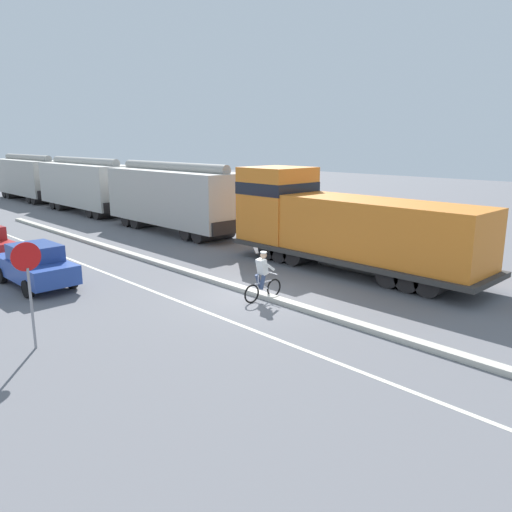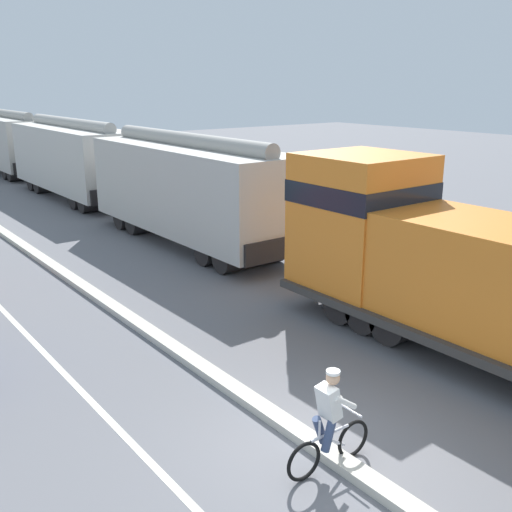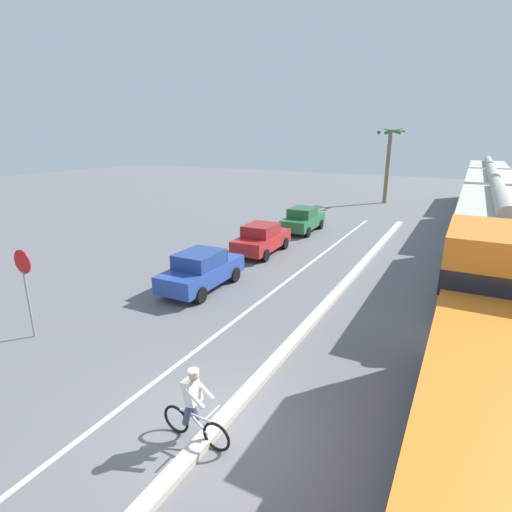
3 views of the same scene
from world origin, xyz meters
name	(u,v)px [view 2 (image 2 of 3)]	position (x,y,z in m)	size (l,w,h in m)	color
ground_plane	(318,451)	(0.00, 0.00, 0.00)	(120.00, 120.00, 0.00)	slate
median_curb	(150,332)	(0.00, 6.00, 0.08)	(0.36, 36.00, 0.16)	beige
lane_stripe	(53,362)	(-2.40, 6.00, 0.00)	(0.14, 36.00, 0.01)	silver
locomotive	(480,280)	(5.27, 0.57, 1.80)	(3.10, 11.61, 4.20)	orange
hopper_car_lead	(189,190)	(5.27, 12.73, 2.08)	(2.90, 10.60, 4.18)	#B5B3AB
hopper_car_middle	(73,159)	(5.27, 24.33, 2.08)	(2.90, 10.60, 4.18)	beige
hopper_car_trailing	(8,142)	(5.27, 35.93, 2.08)	(2.90, 10.60, 4.18)	#B0AEA6
cyclist	(329,423)	(-0.21, -0.44, 0.82)	(1.71, 0.48, 1.71)	black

